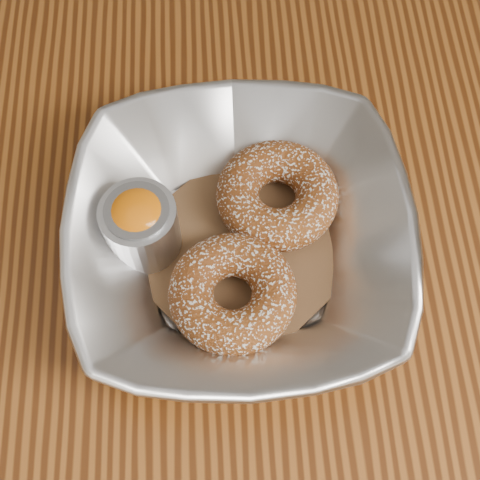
{
  "coord_description": "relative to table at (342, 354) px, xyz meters",
  "views": [
    {
      "loc": [
        -0.1,
        -0.16,
        1.21
      ],
      "look_at": [
        -0.09,
        0.05,
        0.78
      ],
      "focal_mm": 50.0,
      "sensor_mm": 36.0,
      "label": 1
    }
  ],
  "objects": [
    {
      "name": "ground_plane",
      "position": [
        0.0,
        0.0,
        -0.65
      ],
      "size": [
        4.0,
        4.0,
        0.0
      ],
      "primitive_type": "plane",
      "color": "#565659",
      "rests_on": "ground"
    },
    {
      "name": "table",
      "position": [
        0.0,
        0.0,
        0.0
      ],
      "size": [
        1.2,
        0.8,
        0.75
      ],
      "color": "brown",
      "rests_on": "ground_plane"
    },
    {
      "name": "serving_bowl",
      "position": [
        -0.09,
        0.05,
        0.13
      ],
      "size": [
        0.25,
        0.25,
        0.06
      ],
      "primitive_type": "imported",
      "color": "silver",
      "rests_on": "table"
    },
    {
      "name": "parchment",
      "position": [
        -0.09,
        0.05,
        0.11
      ],
      "size": [
        0.2,
        0.2,
        0.0
      ],
      "primitive_type": "cube",
      "rotation": [
        0.0,
        0.0,
        0.72
      ],
      "color": "brown",
      "rests_on": "table"
    },
    {
      "name": "donut_back",
      "position": [
        -0.06,
        0.09,
        0.13
      ],
      "size": [
        0.11,
        0.11,
        0.03
      ],
      "primitive_type": "torus",
      "rotation": [
        0.0,
        0.0,
        -0.15
      ],
      "color": "brown",
      "rests_on": "parchment"
    },
    {
      "name": "donut_front",
      "position": [
        -0.09,
        0.01,
        0.12
      ],
      "size": [
        0.1,
        0.1,
        0.03
      ],
      "primitive_type": "torus",
      "rotation": [
        0.0,
        0.0,
        -0.08
      ],
      "color": "brown",
      "rests_on": "parchment"
    },
    {
      "name": "ramekin",
      "position": [
        -0.16,
        0.06,
        0.14
      ],
      "size": [
        0.06,
        0.06,
        0.06
      ],
      "color": "silver",
      "rests_on": "table"
    }
  ]
}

